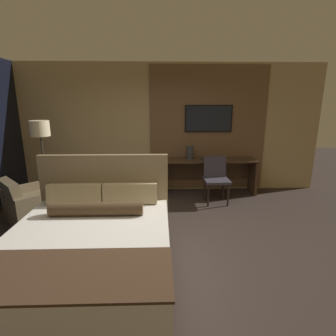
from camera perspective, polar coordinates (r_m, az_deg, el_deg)
name	(u,v)px	position (r m, az deg, el deg)	size (l,w,h in m)	color
ground_plane	(158,250)	(3.81, -2.08, -17.32)	(16.00, 16.00, 0.00)	#332823
wall_back_tv_panel	(166,129)	(5.87, -0.52, 8.49)	(7.20, 0.09, 2.80)	tan
bed	(90,250)	(3.26, -16.59, -16.71)	(1.83, 2.13, 1.27)	#33281E
desk	(208,169)	(5.85, 8.75, -0.32)	(2.05, 0.50, 0.78)	#422D1E
tv	(209,119)	(5.87, 8.82, 10.57)	(1.03, 0.04, 0.58)	black
desk_chair	(216,175)	(5.36, 10.34, -1.53)	(0.50, 0.50, 0.92)	#38333D
armchair_by_window	(33,205)	(5.10, -27.39, -7.24)	(1.14, 1.14, 0.78)	brown
floor_lamp	(41,136)	(5.32, -25.99, 6.35)	(0.34, 0.34, 1.66)	#282623
vase_tall	(190,153)	(5.72, 4.81, 3.38)	(0.15, 0.15, 0.28)	#333338
book	(205,159)	(5.69, 8.07, 1.94)	(0.25, 0.19, 0.03)	#332D28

